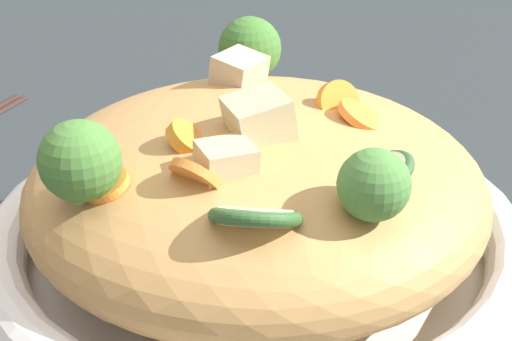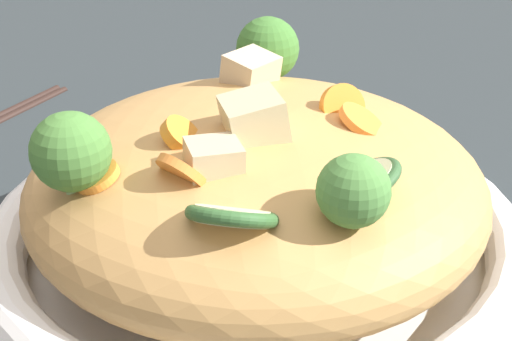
{
  "view_description": "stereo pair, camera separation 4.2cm",
  "coord_description": "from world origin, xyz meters",
  "views": [
    {
      "loc": [
        -0.34,
        -0.15,
        0.27
      ],
      "look_at": [
        0.0,
        0.0,
        0.07
      ],
      "focal_mm": 50.41,
      "sensor_mm": 36.0,
      "label": 1
    },
    {
      "loc": [
        -0.32,
        -0.19,
        0.27
      ],
      "look_at": [
        0.0,
        0.0,
        0.07
      ],
      "focal_mm": 50.41,
      "sensor_mm": 36.0,
      "label": 2
    }
  ],
  "objects": [
    {
      "name": "ground_plane",
      "position": [
        0.0,
        0.0,
        0.0
      ],
      "size": [
        3.0,
        3.0,
        0.0
      ],
      "primitive_type": "plane",
      "color": "#293134"
    },
    {
      "name": "zucchini_slices",
      "position": [
        -0.06,
        -0.06,
        0.1
      ],
      "size": [
        0.11,
        0.09,
        0.03
      ],
      "color": "beige",
      "rests_on": "serving_bowl"
    },
    {
      "name": "broccoli_florets",
      "position": [
        -0.0,
        0.02,
        0.11
      ],
      "size": [
        0.25,
        0.18,
        0.05
      ],
      "color": "#9AB871",
      "rests_on": "serving_bowl"
    },
    {
      "name": "noodle_heap",
      "position": [
        0.0,
        -0.0,
        0.06
      ],
      "size": [
        0.27,
        0.27,
        0.09
      ],
      "color": "tan",
      "rests_on": "serving_bowl"
    },
    {
      "name": "serving_bowl",
      "position": [
        0.0,
        0.0,
        0.02
      ],
      "size": [
        0.33,
        0.33,
        0.05
      ],
      "color": "white",
      "rests_on": "ground_plane"
    },
    {
      "name": "carrot_coins",
      "position": [
        -0.02,
        -0.01,
        0.11
      ],
      "size": [
        0.16,
        0.13,
        0.03
      ],
      "color": "orange",
      "rests_on": "serving_bowl"
    },
    {
      "name": "chicken_chunks",
      "position": [
        -0.0,
        0.01,
        0.11
      ],
      "size": [
        0.15,
        0.09,
        0.04
      ],
      "color": "#C9B189",
      "rests_on": "serving_bowl"
    }
  ]
}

